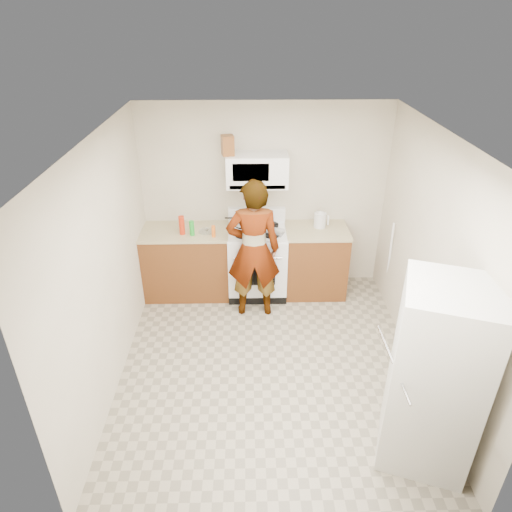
{
  "coord_description": "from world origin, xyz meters",
  "views": [
    {
      "loc": [
        -0.23,
        -3.85,
        3.49
      ],
      "look_at": [
        -0.14,
        0.55,
        1.07
      ],
      "focal_mm": 32.0,
      "sensor_mm": 36.0,
      "label": 1
    }
  ],
  "objects_px": {
    "kettle": "(320,220)",
    "person": "(253,250)",
    "microwave": "(257,170)",
    "gas_range": "(257,260)",
    "saucepan": "(242,220)",
    "fridge": "(435,377)"
  },
  "relations": [
    {
      "from": "kettle",
      "to": "person",
      "type": "bearing_deg",
      "value": -123.1
    },
    {
      "from": "person",
      "to": "fridge",
      "type": "relative_size",
      "value": 1.05
    },
    {
      "from": "gas_range",
      "to": "fridge",
      "type": "distance_m",
      "value": 2.97
    },
    {
      "from": "fridge",
      "to": "microwave",
      "type": "bearing_deg",
      "value": 136.24
    },
    {
      "from": "person",
      "to": "saucepan",
      "type": "relative_size",
      "value": 8.62
    },
    {
      "from": "microwave",
      "to": "fridge",
      "type": "xyz_separation_m",
      "value": [
        1.38,
        -2.73,
        -0.85
      ]
    },
    {
      "from": "microwave",
      "to": "saucepan",
      "type": "height_order",
      "value": "microwave"
    },
    {
      "from": "gas_range",
      "to": "kettle",
      "type": "height_order",
      "value": "gas_range"
    },
    {
      "from": "microwave",
      "to": "person",
      "type": "relative_size",
      "value": 0.42
    },
    {
      "from": "person",
      "to": "kettle",
      "type": "bearing_deg",
      "value": -148.83
    },
    {
      "from": "fridge",
      "to": "saucepan",
      "type": "xyz_separation_m",
      "value": [
        -1.58,
        2.74,
        0.16
      ]
    },
    {
      "from": "gas_range",
      "to": "kettle",
      "type": "xyz_separation_m",
      "value": [
        0.82,
        0.08,
        0.54
      ]
    },
    {
      "from": "microwave",
      "to": "saucepan",
      "type": "bearing_deg",
      "value": 176.73
    },
    {
      "from": "fridge",
      "to": "kettle",
      "type": "height_order",
      "value": "fridge"
    },
    {
      "from": "saucepan",
      "to": "gas_range",
      "type": "bearing_deg",
      "value": -35.39
    },
    {
      "from": "saucepan",
      "to": "kettle",
      "type": "bearing_deg",
      "value": -3.23
    },
    {
      "from": "gas_range",
      "to": "saucepan",
      "type": "relative_size",
      "value": 5.43
    },
    {
      "from": "microwave",
      "to": "kettle",
      "type": "relative_size",
      "value": 3.99
    },
    {
      "from": "microwave",
      "to": "person",
      "type": "distance_m",
      "value": 1.01
    },
    {
      "from": "person",
      "to": "saucepan",
      "type": "xyz_separation_m",
      "value": [
        -0.14,
        0.61,
        0.11
      ]
    },
    {
      "from": "microwave",
      "to": "kettle",
      "type": "distance_m",
      "value": 1.06
    },
    {
      "from": "gas_range",
      "to": "fridge",
      "type": "height_order",
      "value": "fridge"
    }
  ]
}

